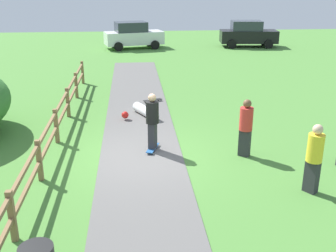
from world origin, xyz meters
TOP-DOWN VIEW (x-y plane):
  - ground_plane at (0.00, 0.00)m, footprint 60.00×60.00m
  - asphalt_path at (0.00, 0.00)m, footprint 2.40×28.00m
  - wooden_fence at (-2.60, 0.00)m, footprint 0.12×18.12m
  - skater_riding at (0.36, 0.35)m, footprint 0.48×0.82m
  - skater_fallen at (0.20, 3.58)m, footprint 1.37×1.46m
  - skateboard_loose at (0.64, 5.45)m, footprint 0.82×0.49m
  - bystander_red at (2.99, -0.24)m, footprint 0.53×0.53m
  - bystander_yellow at (4.02, -2.50)m, footprint 0.53×0.53m
  - parked_car_white at (-0.00, 19.51)m, footprint 4.47×2.69m
  - parked_car_black at (8.60, 19.53)m, footprint 4.34×2.30m

SIDE VIEW (x-z plane):
  - ground_plane at x=0.00m, z-range 0.00..0.00m
  - asphalt_path at x=0.00m, z-range 0.00..0.02m
  - skateboard_loose at x=0.64m, z-range 0.05..0.13m
  - skater_fallen at x=0.20m, z-range 0.02..0.38m
  - wooden_fence at x=-2.60m, z-range 0.12..1.22m
  - bystander_red at x=2.99m, z-range 0.09..1.79m
  - bystander_yellow at x=4.02m, z-range 0.09..1.82m
  - parked_car_white at x=0.00m, z-range 0.00..1.92m
  - parked_car_black at x=8.60m, z-range 0.00..1.92m
  - skater_riding at x=0.36m, z-range 0.12..1.87m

